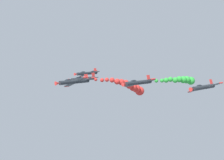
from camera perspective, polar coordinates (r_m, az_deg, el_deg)
The scene contains 7 objects.
airplane_lead at distance 79.44m, azimuth -7.19°, elevation -0.30°, with size 9.13×10.35×3.55m.
smoke_trail_lead at distance 96.97m, azimuth 3.66°, elevation -1.30°, with size 5.77×23.65×7.70m.
airplane_left_inner at distance 78.02m, azimuth 4.96°, elevation -0.49°, with size 9.25×10.35×3.38m.
smoke_trail_left_inner at distance 93.80m, azimuth 13.15°, elevation -0.01°, with size 2.51×18.96×3.23m.
airplane_right_inner at distance 96.99m, azimuth -5.46°, elevation 0.22°, with size 9.48×10.35×2.84m.
airplane_left_outer at distance 78.93m, azimuth 16.79°, elevation -1.31°, with size 9.11×10.35×3.59m.
airplane_right_outer at distance 113.36m, azimuth -4.78°, elevation 1.27°, with size 9.25×10.35×3.37m.
Camera 1 is at (-65.45, 58.48, 71.35)m, focal length 48.57 mm.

